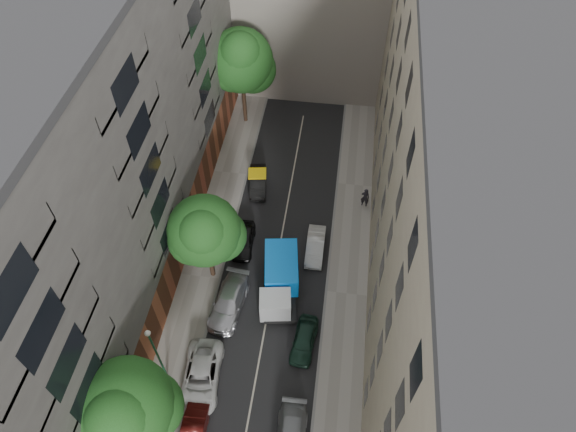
% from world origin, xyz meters
% --- Properties ---
extents(ground, '(120.00, 120.00, 0.00)m').
position_xyz_m(ground, '(0.00, 0.00, 0.00)').
color(ground, '#4C4C49').
rests_on(ground, ground).
extents(road_surface, '(8.00, 44.00, 0.02)m').
position_xyz_m(road_surface, '(0.00, 0.00, 0.01)').
color(road_surface, black).
rests_on(road_surface, ground).
extents(sidewalk_left, '(3.00, 44.00, 0.15)m').
position_xyz_m(sidewalk_left, '(-5.50, 0.00, 0.07)').
color(sidewalk_left, gray).
rests_on(sidewalk_left, ground).
extents(sidewalk_right, '(3.00, 44.00, 0.15)m').
position_xyz_m(sidewalk_right, '(5.50, 0.00, 0.07)').
color(sidewalk_right, gray).
rests_on(sidewalk_right, ground).
extents(building_left, '(8.00, 44.00, 20.00)m').
position_xyz_m(building_left, '(-11.00, 0.00, 10.00)').
color(building_left, '#4D4A48').
rests_on(building_left, ground).
extents(building_right, '(8.00, 44.00, 20.00)m').
position_xyz_m(building_right, '(11.00, 0.00, 10.00)').
color(building_right, tan).
rests_on(building_right, ground).
extents(tarp_truck, '(3.11, 6.09, 2.67)m').
position_xyz_m(tarp_truck, '(0.60, -0.30, 1.47)').
color(tarp_truck, black).
rests_on(tarp_truck, ground).
extents(car_left_2, '(2.76, 5.28, 1.42)m').
position_xyz_m(car_left_2, '(-3.43, -7.80, 0.71)').
color(car_left_2, silver).
rests_on(car_left_2, ground).
extents(car_left_3, '(2.55, 5.17, 1.44)m').
position_xyz_m(car_left_3, '(-2.80, -2.20, 0.72)').
color(car_left_3, '#B5B4B9').
rests_on(car_left_3, ground).
extents(car_left_4, '(1.68, 3.84, 1.29)m').
position_xyz_m(car_left_4, '(-2.80, 3.40, 0.64)').
color(car_left_4, black).
rests_on(car_left_4, ground).
extents(car_left_5, '(1.96, 4.09, 1.29)m').
position_xyz_m(car_left_5, '(-2.80, 9.76, 0.65)').
color(car_left_5, black).
rests_on(car_left_5, ground).
extents(car_right_2, '(1.86, 3.87, 1.27)m').
position_xyz_m(car_right_2, '(2.86, -4.34, 0.64)').
color(car_right_2, black).
rests_on(car_right_2, ground).
extents(car_right_3, '(1.37, 3.88, 1.28)m').
position_xyz_m(car_right_3, '(2.80, 3.60, 0.64)').
color(car_right_3, silver).
rests_on(car_right_3, ground).
extents(tree_near, '(5.42, 5.17, 8.54)m').
position_xyz_m(tree_near, '(-5.68, -11.99, 5.80)').
color(tree_near, '#382619').
rests_on(tree_near, sidewalk_left).
extents(tree_mid, '(5.30, 5.03, 7.92)m').
position_xyz_m(tree_mid, '(-4.50, 0.23, 5.33)').
color(tree_mid, '#382619').
rests_on(tree_mid, sidewalk_left).
extents(tree_far, '(5.88, 5.69, 9.76)m').
position_xyz_m(tree_far, '(-5.40, 18.13, 6.67)').
color(tree_far, '#382619').
rests_on(tree_far, sidewalk_left).
extents(lamp_post, '(0.36, 0.36, 6.23)m').
position_xyz_m(lamp_post, '(-5.80, -7.84, 4.00)').
color(lamp_post, '#195A33').
rests_on(lamp_post, sidewalk_left).
extents(pedestrian, '(0.77, 0.58, 1.92)m').
position_xyz_m(pedestrian, '(6.40, 8.77, 1.11)').
color(pedestrian, black).
rests_on(pedestrian, sidewalk_right).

